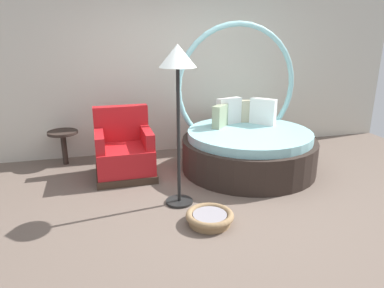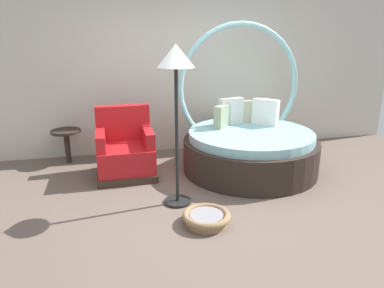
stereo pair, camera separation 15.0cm
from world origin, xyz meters
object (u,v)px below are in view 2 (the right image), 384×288
object	(u,v)px
round_daybed	(248,142)
side_table	(66,136)
pet_basket	(206,218)
floor_lamp	(176,72)
red_armchair	(125,152)

from	to	relation	value
round_daybed	side_table	bearing A→B (deg)	162.21
pet_basket	floor_lamp	size ratio (longest dim) A/B	0.28
pet_basket	side_table	world-z (taller)	side_table
red_armchair	round_daybed	bearing A→B (deg)	-5.59
red_armchair	side_table	world-z (taller)	red_armchair
side_table	red_armchair	bearing A→B (deg)	-38.14
round_daybed	floor_lamp	xyz separation A→B (m)	(-1.22, -0.87, 1.13)
pet_basket	side_table	distance (m)	2.79
red_armchair	pet_basket	xyz separation A→B (m)	(0.75, -1.60, -0.26)
side_table	floor_lamp	xyz separation A→B (m)	(1.40, -1.71, 1.11)
round_daybed	pet_basket	bearing A→B (deg)	-125.50
round_daybed	floor_lamp	size ratio (longest dim) A/B	1.15
pet_basket	side_table	bearing A→B (deg)	125.24
pet_basket	side_table	xyz separation A→B (m)	(-1.60, 2.26, 0.35)
round_daybed	red_armchair	distance (m)	1.78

